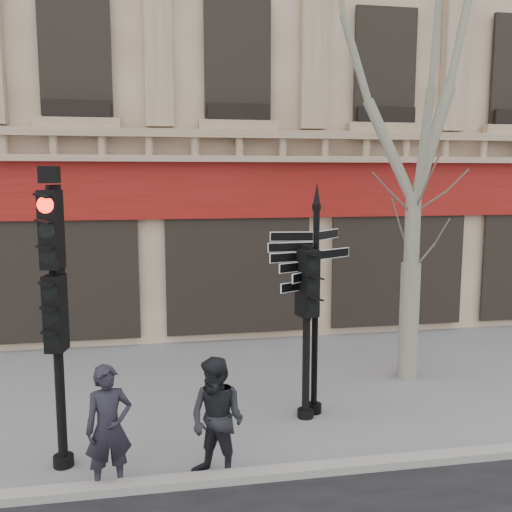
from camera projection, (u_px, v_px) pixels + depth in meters
The scene contains 9 objects.
ground at pixel (284, 429), 8.91m from camera, with size 80.00×80.00×0.00m, color slate.
kerb at pixel (308, 470), 7.54m from camera, with size 80.00×0.25×0.12m, color gray.
building at pixel (206, 29), 19.82m from camera, with size 28.00×15.52×18.00m.
fingerpost at pixel (316, 261), 9.17m from camera, with size 2.02×2.02×3.82m.
traffic_signal_main at pixel (55, 282), 7.41m from camera, with size 0.50×0.40×4.04m.
traffic_signal_secondary at pixel (307, 302), 9.07m from camera, with size 0.54×0.44×2.78m.
plane_tree at pixel (419, 49), 10.27m from camera, with size 3.32×3.32×8.81m.
pedestrian_a at pixel (109, 428), 7.09m from camera, with size 0.59×0.39×1.61m, color black.
pedestrian_b at pixel (217, 420), 7.32m from camera, with size 0.79×0.61×1.62m, color black.
Camera 1 is at (-1.92, -8.24, 3.92)m, focal length 40.00 mm.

